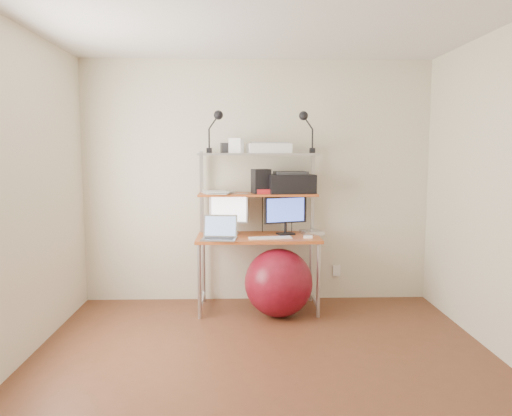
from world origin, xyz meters
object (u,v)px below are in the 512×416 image
Objects in this scene: monitor_black at (286,212)px; printer at (290,183)px; exercise_ball at (279,283)px; laptop at (220,234)px; monitor_silver at (229,211)px.

printer is (0.05, 0.05, 0.29)m from monitor_black.
printer reaches higher than exercise_ball.
printer reaches higher than laptop.
laptop is 0.89m from printer.
laptop reaches higher than exercise_ball.
monitor_silver reaches higher than exercise_ball.
laptop is 0.73m from exercise_ball.
printer is (0.62, 0.02, 0.28)m from monitor_silver.
monitor_black reaches higher than laptop.
monitor_silver is 0.68× the size of exercise_ball.
monitor_silver is at bearing 144.95° from exercise_ball.
exercise_ball is (-0.14, -0.36, -0.93)m from printer.
exercise_ball is (0.56, -0.05, -0.46)m from laptop.
monitor_silver is at bearing 80.75° from laptop.
printer is at bearing 16.29° from monitor_silver.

